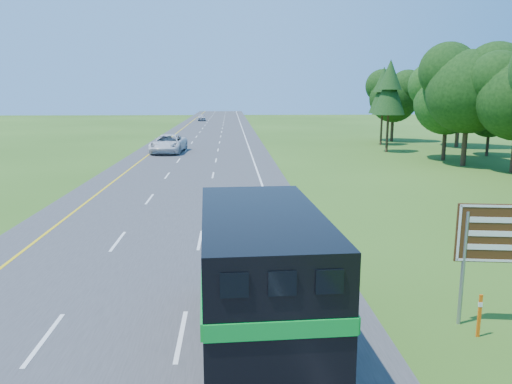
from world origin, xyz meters
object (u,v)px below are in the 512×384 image
white_suv (168,144)px  exit_sign (500,239)px  horse_truck (258,275)px  far_car (202,117)px

white_suv → exit_sign: size_ratio=1.80×
horse_truck → far_car: horse_truck is taller
white_suv → far_car: white_suv is taller
horse_truck → exit_sign: size_ratio=2.22×
white_suv → horse_truck: bearing=-76.0°
horse_truck → far_car: (-7.33, 107.57, -1.29)m
white_suv → exit_sign: exit_sign is taller
horse_truck → white_suv: horse_truck is taller
horse_truck → exit_sign: 6.91m
white_suv → exit_sign: 44.82m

